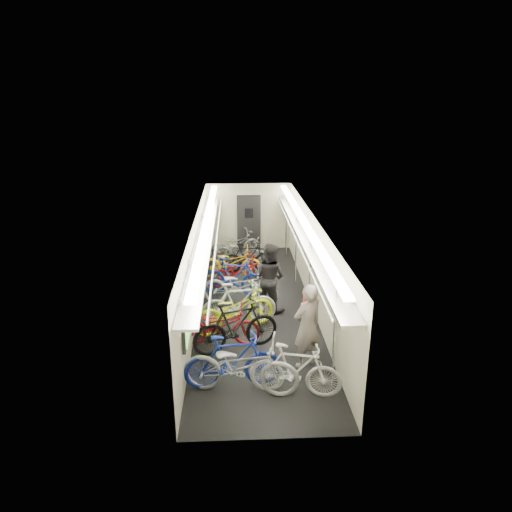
{
  "coord_description": "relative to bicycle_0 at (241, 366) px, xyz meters",
  "views": [
    {
      "loc": [
        -0.51,
        -10.99,
        5.22
      ],
      "look_at": [
        0.06,
        0.78,
        1.15
      ],
      "focal_mm": 32.0,
      "sensor_mm": 36.0,
      "label": 1
    }
  ],
  "objects": [
    {
      "name": "bicycle_11",
      "position": [
        1.0,
        -0.1,
        -0.05
      ],
      "size": [
        1.78,
        0.88,
        1.03
      ],
      "primitive_type": "imported",
      "rotation": [
        0.0,
        0.0,
        1.33
      ],
      "color": "white",
      "rests_on": "ground"
    },
    {
      "name": "bicycle_4",
      "position": [
        -0.11,
        2.46,
        -0.04
      ],
      "size": [
        2.11,
        1.43,
        1.05
      ],
      "primitive_type": "imported",
      "rotation": [
        0.0,
        0.0,
        1.98
      ],
      "color": "#D9EF16",
      "rests_on": "ground"
    },
    {
      "name": "bicycle_8",
      "position": [
        -0.01,
        5.26,
        -0.11
      ],
      "size": [
        1.84,
        1.25,
        0.92
      ],
      "primitive_type": "imported",
      "rotation": [
        0.0,
        0.0,
        1.98
      ],
      "color": "maroon",
      "rests_on": "ground"
    },
    {
      "name": "bicycle_0",
      "position": [
        0.0,
        0.0,
        0.0
      ],
      "size": [
        2.28,
        1.15,
        1.14
      ],
      "primitive_type": "imported",
      "rotation": [
        0.0,
        0.0,
        1.38
      ],
      "color": "#A6A5AA",
      "rests_on": "ground"
    },
    {
      "name": "bicycle_9",
      "position": [
        0.32,
        6.25,
        -0.08
      ],
      "size": [
        1.67,
        0.57,
        0.99
      ],
      "primitive_type": "imported",
      "rotation": [
        0.0,
        0.0,
        1.64
      ],
      "color": "black",
      "rests_on": "ground"
    },
    {
      "name": "bicycle_6",
      "position": [
        0.04,
        3.86,
        -0.04
      ],
      "size": [
        2.13,
        1.11,
        1.07
      ],
      "primitive_type": "imported",
      "rotation": [
        0.0,
        0.0,
        1.36
      ],
      "color": "#B2B1B6",
      "rests_on": "ground"
    },
    {
      "name": "bicycle_14",
      "position": [
        -0.06,
        7.66,
        -0.08
      ],
      "size": [
        1.96,
        1.29,
        0.97
      ],
      "primitive_type": "imported",
      "rotation": [
        0.0,
        0.0,
        1.95
      ],
      "color": "slate",
      "rests_on": "ground"
    },
    {
      "name": "bicycle_1",
      "position": [
        -0.15,
        0.18,
        -0.01
      ],
      "size": [
        1.89,
        0.71,
        1.11
      ],
      "primitive_type": "imported",
      "rotation": [
        0.0,
        0.0,
        1.67
      ],
      "color": "navy",
      "rests_on": "ground"
    },
    {
      "name": "bicycle_7",
      "position": [
        -0.13,
        4.47,
        -0.02
      ],
      "size": [
        1.92,
        1.0,
        1.11
      ],
      "primitive_type": "imported",
      "rotation": [
        0.0,
        0.0,
        1.3
      ],
      "color": "navy",
      "rests_on": "ground"
    },
    {
      "name": "train_car_shell",
      "position": [
        0.08,
        4.44,
        1.09
      ],
      "size": [
        10.0,
        10.0,
        10.0
      ],
      "color": "black",
      "rests_on": "ground"
    },
    {
      "name": "bicycle_3",
      "position": [
        -0.08,
        1.52,
        0.01
      ],
      "size": [
        2.01,
        1.15,
        1.17
      ],
      "primitive_type": "imported",
      "rotation": [
        0.0,
        0.0,
        1.91
      ],
      "color": "black",
      "rests_on": "ground"
    },
    {
      "name": "bicycle_2",
      "position": [
        -0.44,
        1.79,
        -0.1
      ],
      "size": [
        1.84,
        0.74,
        0.95
      ],
      "primitive_type": "imported",
      "rotation": [
        0.0,
        0.0,
        1.51
      ],
      "color": "maroon",
      "rests_on": "ground"
    },
    {
      "name": "bicycle_12",
      "position": [
        0.15,
        6.82,
        -0.09
      ],
      "size": [
        1.94,
        1.17,
        0.96
      ],
      "primitive_type": "imported",
      "rotation": [
        0.0,
        0.0,
        1.26
      ],
      "color": "slate",
      "rests_on": "ground"
    },
    {
      "name": "bicycle_5",
      "position": [
        -0.01,
        2.73,
        -0.02
      ],
      "size": [
        1.9,
        0.79,
        1.11
      ],
      "primitive_type": "imported",
      "rotation": [
        0.0,
        0.0,
        1.72
      ],
      "color": "silver",
      "rests_on": "ground"
    },
    {
      "name": "backpack",
      "position": [
        1.46,
        1.31,
        0.71
      ],
      "size": [
        0.26,
        0.14,
        0.38
      ],
      "primitive_type": "cube",
      "rotation": [
        0.0,
        0.0,
        -0.0
      ],
      "color": "red",
      "rests_on": "passenger_near"
    },
    {
      "name": "bicycle_10",
      "position": [
        -0.2,
        5.84,
        -0.08
      ],
      "size": [
        1.9,
        0.73,
        0.98
      ],
      "primitive_type": "imported",
      "rotation": [
        0.0,
        0.0,
        1.53
      ],
      "color": "gold",
      "rests_on": "ground"
    },
    {
      "name": "passenger_mid",
      "position": [
        0.79,
        3.53,
        0.33
      ],
      "size": [
        1.11,
        1.07,
        1.81
      ],
      "primitive_type": "imported",
      "rotation": [
        0.0,
        0.0,
        2.51
      ],
      "color": "black",
      "rests_on": "ground"
    },
    {
      "name": "passenger_near",
      "position": [
        1.35,
        0.84,
        0.33
      ],
      "size": [
        0.79,
        0.7,
        1.81
      ],
      "primitive_type": "imported",
      "rotation": [
        0.0,
        0.0,
        3.65
      ],
      "color": "gray",
      "rests_on": "ground"
    }
  ]
}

